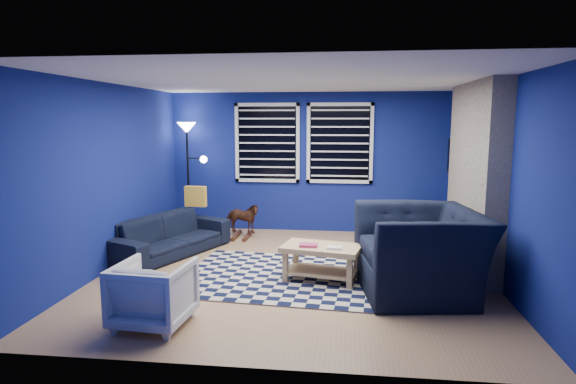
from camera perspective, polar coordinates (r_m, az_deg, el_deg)
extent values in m
plane|color=tan|center=(6.47, 0.73, -9.56)|extent=(5.00, 5.00, 0.00)
plane|color=white|center=(6.17, 0.78, 13.10)|extent=(5.00, 5.00, 0.00)
plane|color=navy|center=(8.67, 2.48, 3.51)|extent=(5.00, 0.00, 5.00)
plane|color=navy|center=(6.91, -20.33, 1.70)|extent=(0.00, 5.00, 5.00)
plane|color=navy|center=(6.44, 23.48, 1.05)|extent=(0.00, 5.00, 5.00)
cube|color=gray|center=(6.88, 21.26, 1.62)|extent=(0.26, 2.00, 2.50)
cube|color=black|center=(7.00, 19.75, -5.68)|extent=(0.04, 0.70, 0.60)
cube|color=gray|center=(7.05, 18.58, -8.13)|extent=(0.50, 1.20, 0.08)
cube|color=black|center=(8.72, -2.47, 5.84)|extent=(1.05, 0.02, 1.30)
cube|color=white|center=(8.70, -2.51, 10.31)|extent=(1.17, 0.05, 0.06)
cube|color=white|center=(8.76, -2.45, 1.39)|extent=(1.17, 0.05, 0.06)
cube|color=black|center=(8.60, 6.15, 5.76)|extent=(1.05, 0.02, 1.30)
cube|color=white|center=(8.59, 6.23, 10.30)|extent=(1.17, 0.05, 0.06)
cube|color=white|center=(8.65, 6.08, 1.26)|extent=(1.17, 0.05, 0.06)
cube|color=black|center=(8.34, 19.30, 3.87)|extent=(0.06, 1.00, 0.58)
cube|color=black|center=(8.33, 19.06, 3.88)|extent=(0.01, 0.92, 0.50)
cube|color=black|center=(6.32, -0.76, -9.94)|extent=(2.66, 2.20, 0.02)
imported|color=black|center=(7.45, -13.91, -5.04)|extent=(2.16, 1.51, 0.59)
imported|color=black|center=(5.87, 15.35, -6.79)|extent=(1.67, 1.51, 0.98)
imported|color=gray|center=(5.00, -15.67, -11.52)|extent=(0.75, 0.77, 0.65)
imported|color=#4D2A18|center=(8.29, -5.51, -3.13)|extent=(0.37, 0.66, 0.53)
cube|color=tan|center=(6.05, 3.99, -6.66)|extent=(1.05, 0.74, 0.06)
cube|color=tan|center=(6.14, 3.96, -9.34)|extent=(0.95, 0.64, 0.03)
cube|color=#A22E54|center=(6.00, 2.44, -6.32)|extent=(0.25, 0.20, 0.03)
cube|color=silver|center=(5.91, 5.49, -6.60)|extent=(0.20, 0.16, 0.03)
cube|color=tan|center=(5.94, -0.08, -9.17)|extent=(0.08, 0.08, 0.38)
cube|color=tan|center=(5.91, 7.84, -9.36)|extent=(0.08, 0.08, 0.38)
cube|color=tan|center=(6.35, 0.38, -8.01)|extent=(0.08, 0.08, 0.38)
cube|color=tan|center=(6.31, 7.77, -8.18)|extent=(0.08, 0.08, 0.38)
cube|color=tan|center=(8.64, 14.88, -3.56)|extent=(0.59, 0.41, 0.48)
cube|color=black|center=(8.64, 14.88, -3.56)|extent=(0.51, 0.37, 0.39)
cube|color=#78C417|center=(8.59, 14.96, -1.69)|extent=(0.35, 0.27, 0.09)
cylinder|color=black|center=(8.99, -11.56, -4.45)|extent=(0.25, 0.25, 0.03)
cylinder|color=black|center=(8.83, -11.74, 1.32)|extent=(0.04, 0.04, 1.83)
cone|color=white|center=(8.77, -11.93, 7.47)|extent=(0.33, 0.33, 0.19)
sphere|color=white|center=(8.65, -9.98, 3.83)|extent=(0.12, 0.12, 0.12)
cube|color=gold|center=(8.11, -10.89, -0.51)|extent=(0.36, 0.13, 0.34)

